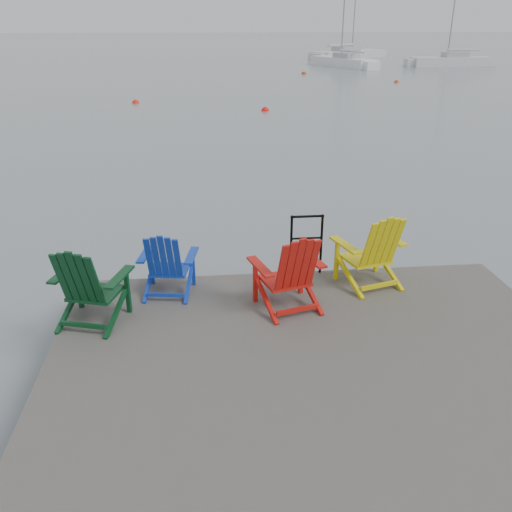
{
  "coord_description": "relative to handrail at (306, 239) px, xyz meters",
  "views": [
    {
      "loc": [
        -1.2,
        -4.65,
        3.91
      ],
      "look_at": [
        -0.49,
        2.34,
        0.85
      ],
      "focal_mm": 38.0,
      "sensor_mm": 36.0,
      "label": 1
    }
  ],
  "objects": [
    {
      "name": "ground",
      "position": [
        -0.25,
        -2.45,
        -1.04
      ],
      "size": [
        400.0,
        400.0,
        0.0
      ],
      "primitive_type": "plane",
      "color": "slate",
      "rests_on": "ground"
    },
    {
      "name": "dock",
      "position": [
        -0.25,
        -2.45,
        -0.69
      ],
      "size": [
        6.0,
        5.0,
        1.4
      ],
      "color": "#2B2927",
      "rests_on": "ground"
    },
    {
      "name": "handrail",
      "position": [
        0.0,
        0.0,
        0.0
      ],
      "size": [
        0.48,
        0.04,
        0.9
      ],
      "color": "black",
      "rests_on": "dock"
    },
    {
      "name": "chair_green",
      "position": [
        -2.86,
        -1.15,
        -0.01
      ],
      "size": [
        0.99,
        0.94,
        1.05
      ],
      "rotation": [
        0.0,
        0.0,
        -0.29
      ],
      "color": "#0A3719",
      "rests_on": "dock"
    },
    {
      "name": "chair_blue",
      "position": [
        -1.96,
        -0.47,
        -0.07
      ],
      "size": [
        0.82,
        0.77,
        0.93
      ],
      "rotation": [
        0.0,
        0.0,
        -0.16
      ],
      "color": "#1136B0",
      "rests_on": "dock"
    },
    {
      "name": "chair_red",
      "position": [
        -0.4,
        -1.04,
        -0.01
      ],
      "size": [
        0.98,
        0.93,
        1.05
      ],
      "rotation": [
        0.0,
        0.0,
        0.28
      ],
      "color": "red",
      "rests_on": "dock"
    },
    {
      "name": "chair_yellow",
      "position": [
        0.82,
        -0.49,
        0.0
      ],
      "size": [
        1.01,
        0.96,
        1.08
      ],
      "rotation": [
        0.0,
        0.0,
        0.28
      ],
      "color": "#D4C40B",
      "rests_on": "dock"
    },
    {
      "name": "sailboat_near",
      "position": [
        11.87,
        44.36,
        -0.69
      ],
      "size": [
        4.74,
        7.86,
        10.69
      ],
      "rotation": [
        0.0,
        0.0,
        0.39
      ],
      "color": "white",
      "rests_on": "ground"
    },
    {
      "name": "sailboat_mid",
      "position": [
        15.6,
        56.67,
        -0.69
      ],
      "size": [
        9.8,
        8.21,
        13.88
      ],
      "rotation": [
        0.0,
        0.0,
        -0.93
      ],
      "color": "silver",
      "rests_on": "ground"
    },
    {
      "name": "sailboat_far",
      "position": [
        22.01,
        44.12,
        -0.69
      ],
      "size": [
        7.42,
        2.12,
        10.31
      ],
      "rotation": [
        0.0,
        0.0,
        1.6
      ],
      "color": "silver",
      "rests_on": "ground"
    },
    {
      "name": "buoy_a",
      "position": [
        1.64,
        18.86,
        -1.04
      ],
      "size": [
        0.37,
        0.37,
        0.37
      ],
      "primitive_type": "sphere",
      "color": "red",
      "rests_on": "ground"
    },
    {
      "name": "buoy_b",
      "position": [
        -4.72,
        22.15,
        -1.04
      ],
      "size": [
        0.37,
        0.37,
        0.37
      ],
      "primitive_type": "sphere",
      "color": "red",
      "rests_on": "ground"
    },
    {
      "name": "buoy_c",
      "position": [
        12.12,
        30.61,
        -1.04
      ],
      "size": [
        0.33,
        0.33,
        0.33
      ],
      "primitive_type": "sphere",
      "color": "#C9390B",
      "rests_on": "ground"
    },
    {
      "name": "buoy_d",
      "position": [
        6.95,
        37.55,
        -1.04
      ],
      "size": [
        0.4,
        0.4,
        0.4
      ],
      "primitive_type": "sphere",
      "color": "#BD380B",
      "rests_on": "ground"
    }
  ]
}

